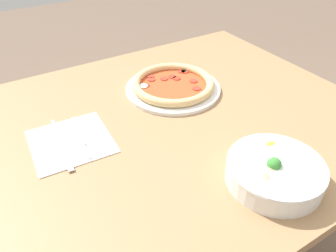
% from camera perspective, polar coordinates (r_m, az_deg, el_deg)
% --- Properties ---
extents(dining_table, '(1.08, 0.95, 0.75)m').
position_cam_1_polar(dining_table, '(1.02, 2.49, -3.16)').
color(dining_table, '#99724C').
rests_on(dining_table, ground_plane).
extents(pizza, '(0.31, 0.31, 0.04)m').
position_cam_1_polar(pizza, '(1.07, 0.87, 7.09)').
color(pizza, white).
rests_on(pizza, dining_table).
extents(bowl, '(0.22, 0.22, 0.07)m').
position_cam_1_polar(bowl, '(0.77, 18.10, -7.43)').
color(bowl, white).
rests_on(bowl, dining_table).
extents(napkin, '(0.21, 0.21, 0.00)m').
position_cam_1_polar(napkin, '(0.89, -16.55, -2.58)').
color(napkin, white).
rests_on(napkin, dining_table).
extents(fork, '(0.03, 0.19, 0.00)m').
position_cam_1_polar(fork, '(0.90, -14.83, -1.70)').
color(fork, silver).
rests_on(fork, napkin).
extents(knife, '(0.03, 0.23, 0.01)m').
position_cam_1_polar(knife, '(0.90, -18.22, -2.56)').
color(knife, silver).
rests_on(knife, napkin).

